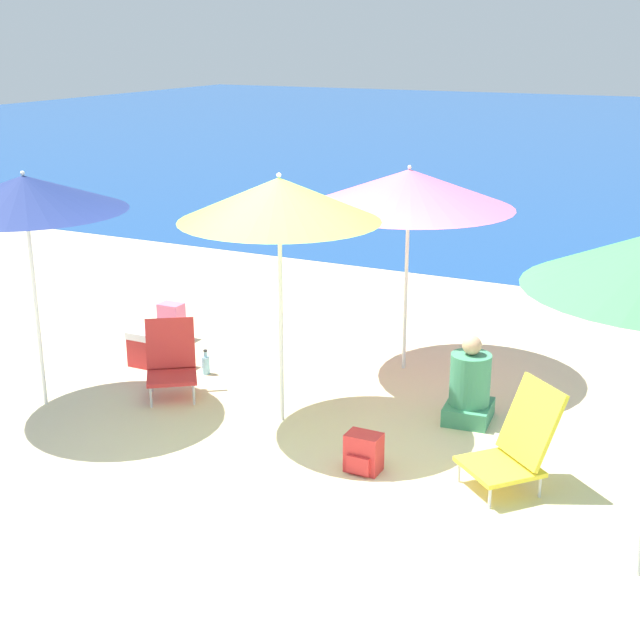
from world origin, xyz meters
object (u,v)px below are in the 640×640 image
at_px(backpack_pink, 171,321).
at_px(cooler_box, 156,349).
at_px(backpack_red, 363,453).
at_px(water_bottle, 206,364).
at_px(beach_umbrella_navy, 25,193).
at_px(beach_chair_yellow, 516,443).
at_px(beach_umbrella_lime, 279,200).
at_px(beach_chair_red, 171,360).
at_px(beach_umbrella_pink, 409,189).
at_px(person_seated_far, 470,388).

xyz_separation_m(backpack_pink, cooler_box, (0.37, -0.80, -0.01)).
distance_m(backpack_red, water_bottle, 2.58).
xyz_separation_m(backpack_red, water_bottle, (-2.28, 1.21, -0.05)).
distance_m(beach_umbrella_navy, beach_chair_yellow, 4.64).
distance_m(beach_umbrella_lime, beach_chair_red, 2.06).
height_order(beach_umbrella_lime, water_bottle, beach_umbrella_lime).
xyz_separation_m(beach_umbrella_pink, water_bottle, (-1.74, -1.05, -1.76)).
xyz_separation_m(beach_umbrella_pink, person_seated_far, (0.99, -0.96, -1.55)).
height_order(beach_chair_yellow, backpack_red, beach_chair_yellow).
bearing_deg(backpack_pink, beach_chair_red, -54.39).
bearing_deg(water_bottle, beach_umbrella_pink, 31.16).
distance_m(person_seated_far, water_bottle, 2.74).
height_order(beach_umbrella_navy, beach_chair_red, beach_umbrella_navy).
xyz_separation_m(person_seated_far, backpack_red, (-0.45, -1.30, -0.16)).
xyz_separation_m(beach_chair_red, cooler_box, (-0.59, 0.54, -0.16)).
xyz_separation_m(beach_umbrella_pink, backpack_pink, (-2.70, -0.29, -1.66)).
bearing_deg(backpack_pink, cooler_box, -65.13).
xyz_separation_m(beach_umbrella_lime, person_seated_far, (1.49, 0.73, -1.68)).
height_order(beach_chair_yellow, cooler_box, beach_chair_yellow).
height_order(beach_chair_yellow, beach_chair_red, beach_chair_yellow).
relative_size(beach_umbrella_lime, cooler_box, 4.18).
bearing_deg(beach_umbrella_lime, backpack_red, -28.64).
height_order(beach_umbrella_navy, water_bottle, beach_umbrella_navy).
height_order(beach_umbrella_navy, beach_chair_yellow, beach_umbrella_navy).
bearing_deg(backpack_pink, beach_umbrella_pink, 6.19).
relative_size(beach_umbrella_pink, beach_umbrella_navy, 0.96).
bearing_deg(beach_chair_yellow, water_bottle, -153.97).
height_order(beach_umbrella_pink, backpack_pink, beach_umbrella_pink).
relative_size(person_seated_far, backpack_red, 2.54).
bearing_deg(cooler_box, beach_umbrella_pink, 25.11).
bearing_deg(backpack_pink, backpack_red, -31.35).
xyz_separation_m(backpack_red, cooler_box, (-2.87, 1.17, 0.04)).
distance_m(beach_umbrella_navy, cooler_box, 2.22).
bearing_deg(cooler_box, person_seated_far, 2.24).
relative_size(beach_umbrella_navy, person_seated_far, 2.72).
bearing_deg(backpack_red, beach_umbrella_pink, 103.47).
xyz_separation_m(person_seated_far, backpack_pink, (-3.69, 0.67, -0.11)).
xyz_separation_m(beach_chair_yellow, cooler_box, (-4.00, 0.89, -0.18)).
height_order(beach_chair_red, water_bottle, beach_chair_red).
xyz_separation_m(beach_chair_yellow, beach_chair_red, (-3.41, 0.35, -0.02)).
bearing_deg(person_seated_far, cooler_box, 176.22).
bearing_deg(cooler_box, beach_umbrella_lime, -18.34).
height_order(beach_umbrella_lime, beach_chair_yellow, beach_umbrella_lime).
bearing_deg(beach_chair_yellow, cooler_box, -151.27).
xyz_separation_m(beach_umbrella_pink, cooler_box, (-2.33, -1.09, -1.67)).
distance_m(beach_chair_yellow, beach_chair_red, 3.43).
relative_size(beach_chair_yellow, water_bottle, 3.19).
distance_m(beach_umbrella_pink, beach_umbrella_navy, 3.56).
relative_size(backpack_pink, backpack_red, 1.30).
height_order(beach_umbrella_navy, backpack_red, beach_umbrella_navy).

